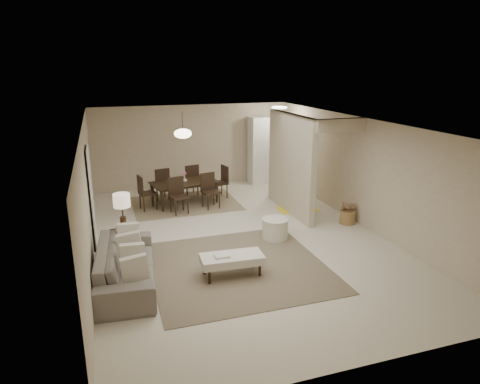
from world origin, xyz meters
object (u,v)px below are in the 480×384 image
object	(u,v)px
side_table	(125,244)
wicker_basket	(347,217)
sofa	(126,265)
ottoman_bench	(232,259)
dining_table	(185,193)
round_pouf	(275,229)
pantry_cabinet	(268,150)

from	to	relation	value
side_table	wicker_basket	world-z (taller)	side_table
sofa	ottoman_bench	bearing A→B (deg)	-94.44
wicker_basket	dining_table	xyz separation A→B (m)	(-3.38, 2.71, 0.15)
round_pouf	wicker_basket	xyz separation A→B (m)	(2.00, 0.33, -0.07)
pantry_cabinet	side_table	world-z (taller)	pantry_cabinet
pantry_cabinet	dining_table	xyz separation A→B (m)	(-2.98, -1.44, -0.75)
pantry_cabinet	sofa	world-z (taller)	pantry_cabinet
sofa	round_pouf	world-z (taller)	sofa
ottoman_bench	dining_table	size ratio (longest dim) A/B	0.65
pantry_cabinet	side_table	xyz separation A→B (m)	(-4.75, -4.42, -0.78)
pantry_cabinet	round_pouf	world-z (taller)	pantry_cabinet
pantry_cabinet	ottoman_bench	size ratio (longest dim) A/B	1.85
sofa	round_pouf	distance (m)	3.37
side_table	ottoman_bench	bearing A→B (deg)	-38.85
ottoman_bench	wicker_basket	distance (m)	3.79
side_table	sofa	bearing A→B (deg)	-92.58
side_table	round_pouf	xyz separation A→B (m)	(3.15, -0.06, -0.04)
ottoman_bench	wicker_basket	world-z (taller)	ottoman_bench
ottoman_bench	round_pouf	world-z (taller)	round_pouf
wicker_basket	round_pouf	bearing A→B (deg)	-170.57
dining_table	side_table	bearing A→B (deg)	-132.23
round_pouf	ottoman_bench	bearing A→B (deg)	-135.97
round_pouf	pantry_cabinet	bearing A→B (deg)	70.32
round_pouf	wicker_basket	distance (m)	2.03
ottoman_bench	round_pouf	size ratio (longest dim) A/B	1.95
pantry_cabinet	sofa	distance (m)	7.36
round_pouf	dining_table	world-z (taller)	dining_table
sofa	pantry_cabinet	bearing A→B (deg)	-35.94
round_pouf	side_table	bearing A→B (deg)	178.85
ottoman_bench	round_pouf	bearing A→B (deg)	47.30
sofa	side_table	bearing A→B (deg)	2.44
sofa	ottoman_bench	distance (m)	1.83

